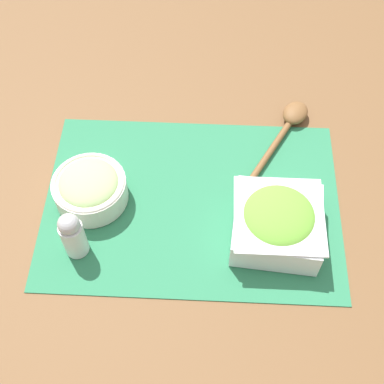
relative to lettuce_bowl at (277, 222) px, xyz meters
The scene contains 6 objects.
ground_plane 0.16m from the lettuce_bowl, 22.11° to the right, with size 3.00×3.00×0.00m, color brown.
placemat 0.16m from the lettuce_bowl, 22.11° to the right, with size 0.51×0.36×0.00m.
lettuce_bowl is the anchor object (origin of this frame).
cucumber_bowl 0.32m from the lettuce_bowl, 10.65° to the right, with size 0.13×0.13×0.06m.
wooden_spoon 0.24m from the lettuce_bowl, 98.07° to the right, with size 0.14×0.22×0.02m.
pepper_shaker 0.33m from the lettuce_bowl, ahead, with size 0.04×0.04×0.10m.
Camera 1 is at (-0.02, 0.50, 0.79)m, focal length 50.00 mm.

